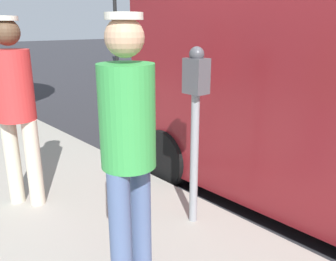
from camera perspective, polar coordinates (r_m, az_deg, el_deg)
ground_plane at (r=4.14m, az=21.15°, el=-10.62°), size 80.00×80.00×0.00m
parking_meter_near at (r=2.86m, az=4.50°, el=3.68°), size 0.14×0.18×1.52m
pedestrian_in_red at (r=3.46m, az=-23.61°, el=4.29°), size 0.34×0.34×1.75m
pedestrian_in_green at (r=2.14m, az=-6.52°, el=-1.60°), size 0.35×0.34×1.75m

